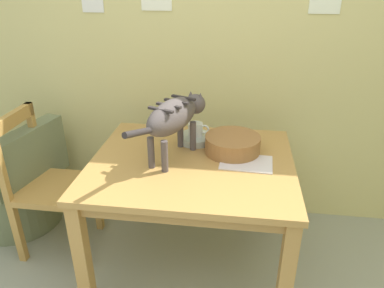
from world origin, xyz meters
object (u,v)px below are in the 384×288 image
Objects in this scene: book_stack at (236,136)px; saucer_bowl at (195,138)px; dining_table at (192,175)px; wooden_chair_near at (48,185)px; wicker_armchair at (18,190)px; coffee_mug at (196,129)px; cat at (175,116)px; magazine at (246,163)px; wicker_basket at (233,144)px.

saucer_bowl is at bearing -168.80° from book_stack.
wooden_chair_near is (-0.94, 0.08, -0.20)m from dining_table.
coffee_mug is at bearing -79.82° from wicker_armchair.
dining_table is 0.27m from saucer_bowl.
saucer_bowl is at bearing 90.00° from cat.
saucer_bowl is 0.39m from magazine.
wooden_chair_near is at bearing -106.41° from wicker_armchair.
cat is at bearing -89.61° from wicker_armchair.
wicker_armchair is at bearing 178.88° from coffee_mug.
book_stack is at bearing 11.35° from coffee_mug.
wooden_chair_near is (-0.93, -0.17, -0.31)m from saucer_bowl.
saucer_bowl reaches higher than wicker_armchair.
coffee_mug reaches higher than wicker_basket.
wicker_basket is 1.62m from wicker_armchair.
coffee_mug is 0.40m from magazine.
cat reaches higher than magazine.
book_stack is 0.26× the size of wicker_armchair.
wooden_chair_near reaches higher than wicker_basket.
book_stack reaches higher than dining_table.
coffee_mug is at bearing 153.44° from wicker_basket.
cat is at bearing -163.26° from wicker_basket.
magazine is (0.31, -0.24, -0.02)m from saucer_bowl.
book_stack is at bearing 59.87° from cat.
coffee_mug is at bearing 89.22° from cat.
wooden_chair_near is at bearing -169.83° from saucer_bowl.
coffee_mug is at bearing 100.42° from wooden_chair_near.
wooden_chair_near reaches higher than book_stack.
wicker_armchair is at bearing -117.44° from wooden_chair_near.
wicker_basket reaches higher than magazine.
wicker_basket is at bearing 92.94° from wooden_chair_near.
magazine is (0.31, -0.24, -0.08)m from coffee_mug.
coffee_mug is at bearing 145.47° from magazine.
wicker_armchair is (-1.21, 0.23, -0.72)m from cat.
dining_table is 1.69× the size of cat.
cat is at bearing -113.13° from coffee_mug.
book_stack is 1.62m from wicker_armchair.
wooden_chair_near is at bearing -177.35° from wicker_basket.
magazine is 1.38× the size of book_stack.
cat is 5.15× the size of coffee_mug.
dining_table is 0.30m from coffee_mug.
wooden_chair_near is at bearing -169.86° from coffee_mug.
coffee_mug is 0.63× the size of book_stack.
wicker_armchair is (-0.37, 0.19, -0.19)m from wooden_chair_near.
book_stack is 0.17m from wicker_basket.
coffee_mug is at bearing -168.65° from book_stack.
book_stack is 1.24m from wooden_chair_near.
book_stack is at bearing 51.35° from dining_table.
saucer_bowl is 0.06m from coffee_mug.
dining_table is at bearing -128.65° from book_stack.
dining_table is 1.43× the size of wicker_armchair.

